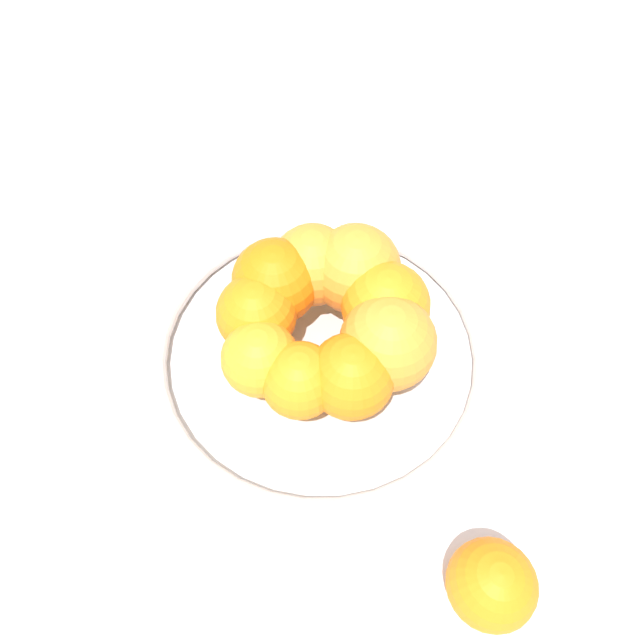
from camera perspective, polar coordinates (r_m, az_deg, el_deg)
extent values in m
plane|color=silver|center=(0.60, 0.00, -4.08)|extent=(4.00, 4.00, 0.00)
cylinder|color=silver|center=(0.60, 0.00, -3.56)|extent=(0.31, 0.31, 0.02)
torus|color=silver|center=(0.58, 0.00, -2.57)|extent=(0.32, 0.32, 0.02)
sphere|color=orange|center=(0.57, 3.26, 4.69)|extent=(0.08, 0.08, 0.08)
sphere|color=orange|center=(0.57, -0.67, 5.07)|extent=(0.08, 0.08, 0.08)
sphere|color=orange|center=(0.56, -4.10, 3.53)|extent=(0.08, 0.08, 0.08)
sphere|color=orange|center=(0.55, -5.82, 0.55)|extent=(0.07, 0.07, 0.07)
sphere|color=orange|center=(0.53, -5.49, -3.53)|extent=(0.07, 0.07, 0.07)
sphere|color=orange|center=(0.51, -1.96, -5.50)|extent=(0.07, 0.07, 0.07)
sphere|color=orange|center=(0.51, 2.86, -5.17)|extent=(0.07, 0.07, 0.07)
sphere|color=orange|center=(0.52, 6.21, -2.11)|extent=(0.08, 0.08, 0.08)
sphere|color=orange|center=(0.55, 6.00, 1.33)|extent=(0.08, 0.08, 0.08)
sphere|color=orange|center=(0.52, 15.39, -22.28)|extent=(0.07, 0.07, 0.07)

